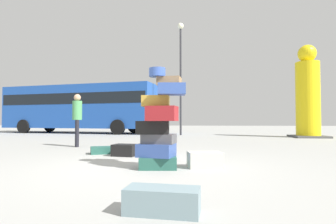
{
  "coord_description": "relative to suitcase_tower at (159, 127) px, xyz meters",
  "views": [
    {
      "loc": [
        0.92,
        -4.8,
        0.84
      ],
      "look_at": [
        0.25,
        1.61,
        1.05
      ],
      "focal_mm": 28.83,
      "sensor_mm": 36.0,
      "label": 1
    }
  ],
  "objects": [
    {
      "name": "person_bearded_onlooker",
      "position": [
        -3.17,
        3.62,
        0.29
      ],
      "size": [
        0.3,
        0.32,
        1.69
      ],
      "rotation": [
        0.0,
        0.0,
        -1.11
      ],
      "color": "black",
      "rests_on": "ground"
    },
    {
      "name": "suitcase_tower",
      "position": [
        0.0,
        0.0,
        0.0
      ],
      "size": [
        0.9,
        0.68,
        1.78
      ],
      "color": "#26594C",
      "rests_on": "ground"
    },
    {
      "name": "parked_bus",
      "position": [
        -7.2,
        12.84,
        1.11
      ],
      "size": [
        10.88,
        4.28,
        3.15
      ],
      "rotation": [
        0.0,
        0.0,
        -0.17
      ],
      "color": "#1E4CA5",
      "rests_on": "ground"
    },
    {
      "name": "suitcase_teal_behind_tower",
      "position": [
        -1.74,
        1.93,
        -0.64
      ],
      "size": [
        0.64,
        0.56,
        0.18
      ],
      "primitive_type": "cube",
      "rotation": [
        0.0,
        0.0,
        0.43
      ],
      "color": "#26594C",
      "rests_on": "ground"
    },
    {
      "name": "ground_plane",
      "position": [
        -0.27,
        0.1,
        -0.73
      ],
      "size": [
        80.0,
        80.0,
        0.0
      ],
      "primitive_type": "plane",
      "color": "#9E9E99"
    },
    {
      "name": "suitcase_cream_foreground_far",
      "position": [
        0.8,
        0.19,
        -0.59
      ],
      "size": [
        0.66,
        0.5,
        0.28
      ],
      "primitive_type": "cube",
      "rotation": [
        0.0,
        0.0,
        0.2
      ],
      "color": "beige",
      "rests_on": "ground"
    },
    {
      "name": "suitcase_black_foreground_near",
      "position": [
        -1.04,
        1.59,
        -0.59
      ],
      "size": [
        0.6,
        0.51,
        0.27
      ],
      "primitive_type": "cube",
      "rotation": [
        0.0,
        0.0,
        -0.17
      ],
      "color": "black",
      "rests_on": "ground"
    },
    {
      "name": "lamp_post",
      "position": [
        -0.23,
        10.86,
        3.5
      ],
      "size": [
        0.36,
        0.36,
        6.55
      ],
      "color": "#333338",
      "rests_on": "ground"
    },
    {
      "name": "suitcase_slate_left_side",
      "position": [
        0.34,
        -2.26,
        -0.61
      ],
      "size": [
        0.7,
        0.36,
        0.23
      ],
      "primitive_type": "cube",
      "rotation": [
        0.0,
        0.0,
        -0.09
      ],
      "color": "gray",
      "rests_on": "ground"
    },
    {
      "name": "suitcase_navy_upright_blue",
      "position": [
        -0.17,
        1.62,
        -0.63
      ],
      "size": [
        0.56,
        0.43,
        0.19
      ],
      "primitive_type": "cube",
      "rotation": [
        0.0,
        0.0,
        0.03
      ],
      "color": "#334F99",
      "rests_on": "ground"
    },
    {
      "name": "yellow_dummy_statue",
      "position": [
        6.2,
        9.36,
        1.35
      ],
      "size": [
        1.58,
        1.58,
        4.64
      ],
      "color": "yellow",
      "rests_on": "ground"
    }
  ]
}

